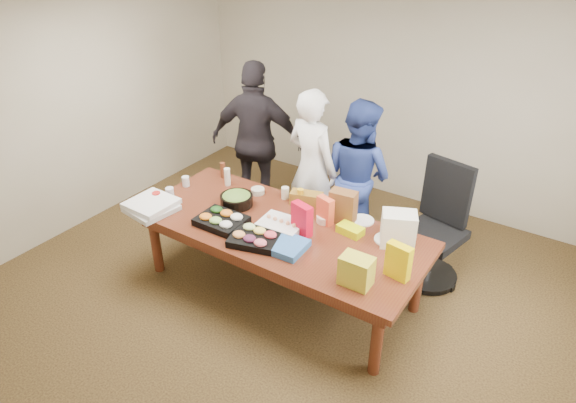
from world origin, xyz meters
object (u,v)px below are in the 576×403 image
Objects in this scene: conference_table at (279,259)px; person_right at (358,175)px; person_center at (312,168)px; sheet_cake at (281,225)px; office_chair at (434,230)px; salad_bowl at (237,200)px.

conference_table is 1.64× the size of person_right.
sheet_cake is (0.27, -1.00, -0.11)m from person_center.
office_chair reaches higher than salad_bowl.
office_chair is at bearing 39.65° from conference_table.
salad_bowl is at bearing 165.65° from sheet_cake.
person_center is 0.50m from person_right.
office_chair reaches higher than sheet_cake.
person_center is (-1.42, 0.00, 0.29)m from office_chair.
sheet_cake is at bearing 116.31° from person_center.
person_right is at bearing 79.10° from conference_table.
person_right reaches higher than salad_bowl.
office_chair is 1.53m from sheet_cake.
person_center is (-0.24, 0.98, 0.52)m from conference_table.
office_chair is at bearing 26.47° from salad_bowl.
conference_table is 6.89× the size of sheet_cake.
sheet_cake is at bearing 97.89° from person_right.
person_right reaches higher than office_chair.
office_chair reaches higher than conference_table.
person_center reaches higher than person_right.
person_right is 4.20× the size of sheet_cake.
person_center is at bearing 68.42° from salad_bowl.
person_center is 4.40× the size of sheet_cake.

